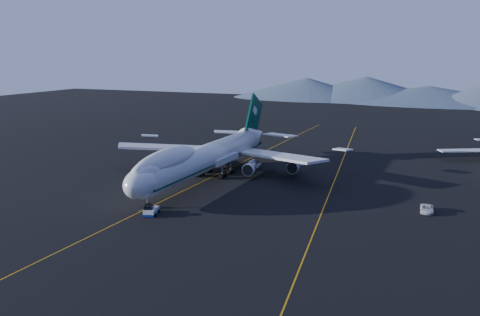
% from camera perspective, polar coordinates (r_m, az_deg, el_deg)
% --- Properties ---
extents(ground, '(500.00, 500.00, 0.00)m').
position_cam_1_polar(ground, '(133.65, -3.66, -2.34)').
color(ground, black).
rests_on(ground, ground).
extents(taxiway_line_main, '(0.25, 220.00, 0.01)m').
position_cam_1_polar(taxiway_line_main, '(133.65, -3.66, -2.33)').
color(taxiway_line_main, '#C4870B').
rests_on(taxiway_line_main, ground).
extents(taxiway_line_side, '(28.08, 198.09, 0.01)m').
position_cam_1_polar(taxiway_line_side, '(132.92, 9.97, -2.56)').
color(taxiway_line_side, '#C4870B').
rests_on(taxiway_line_side, ground).
extents(boeing_747, '(59.62, 72.43, 19.37)m').
position_cam_1_polar(boeing_747, '(132.43, -3.68, 0.11)').
color(boeing_747, silver).
rests_on(boeing_747, ground).
extents(pushback_tug, '(3.46, 4.89, 1.93)m').
position_cam_1_polar(pushback_tug, '(106.95, -9.45, -5.65)').
color(pushback_tug, silver).
rests_on(pushback_tug, ground).
extents(service_van, '(2.93, 5.60, 1.50)m').
position_cam_1_polar(service_van, '(113.04, 19.31, -5.14)').
color(service_van, silver).
rests_on(service_van, ground).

